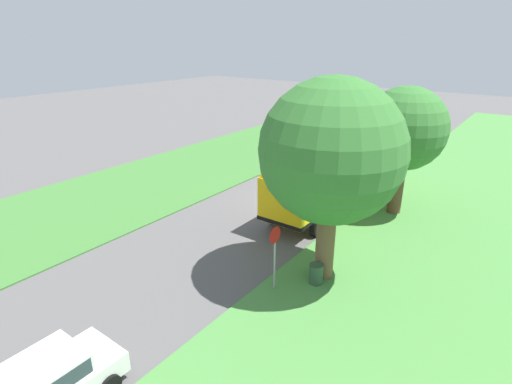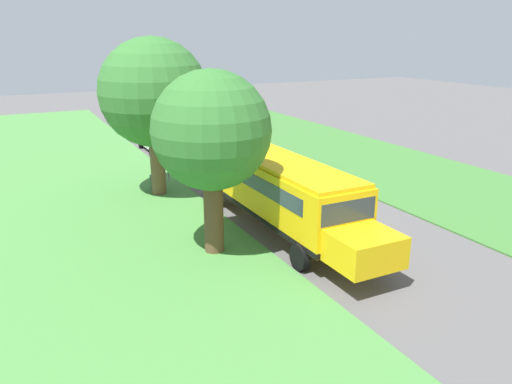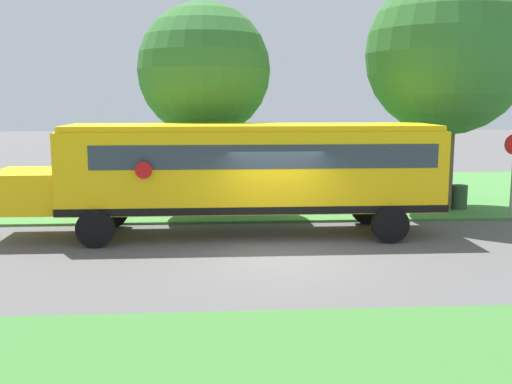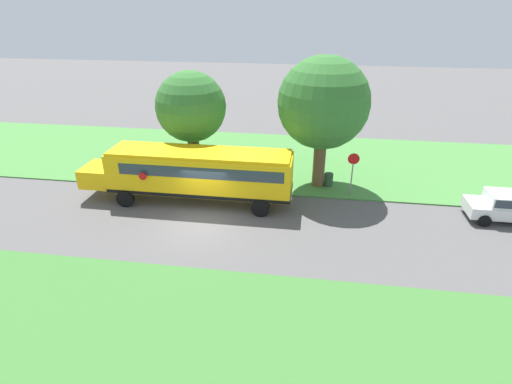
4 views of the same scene
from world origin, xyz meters
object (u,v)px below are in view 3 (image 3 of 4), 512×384
school_bus (242,168)px  oak_tree_roadside_mid (449,55)px  trash_bin (459,198)px  oak_tree_beside_bus (201,68)px

school_bus → oak_tree_roadside_mid: size_ratio=1.53×
oak_tree_roadside_mid → school_bus: bearing=-65.2°
trash_bin → school_bus: bearing=-67.3°
trash_bin → oak_tree_beside_bus: bearing=-91.1°
oak_tree_roadside_mid → oak_tree_beside_bus: bearing=-90.7°
oak_tree_beside_bus → trash_bin: size_ratio=7.80×
oak_tree_beside_bus → trash_bin: 9.97m
school_bus → oak_tree_beside_bus: (-3.41, -1.20, 2.96)m
oak_tree_roadside_mid → trash_bin: size_ratio=9.00×
school_bus → oak_tree_roadside_mid: (-3.30, 7.16, 3.40)m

